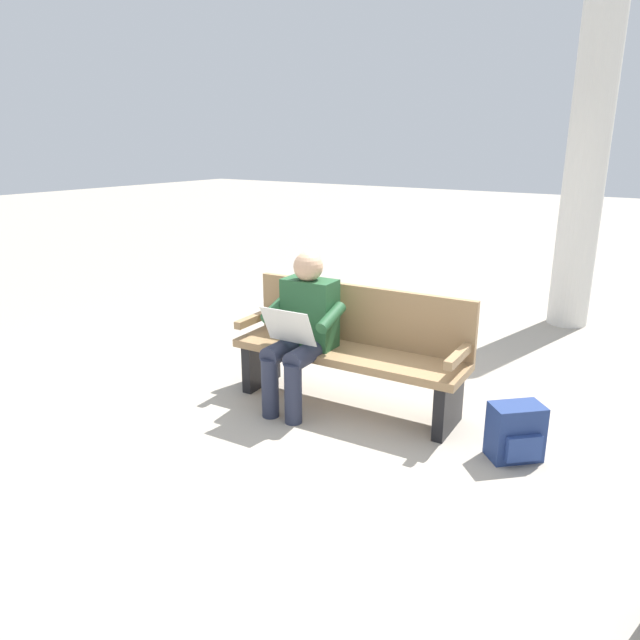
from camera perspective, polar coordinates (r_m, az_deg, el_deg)
The scene contains 5 objects.
ground_plane at distance 4.61m, azimuth 2.58°, elevation -8.19°, with size 40.00×40.00×0.00m, color #A89E8E.
bench_near at distance 4.50m, azimuth 3.09°, elevation -2.55°, with size 1.83×0.59×0.90m.
person_seated at distance 4.39m, azimuth -1.74°, elevation -0.69°, with size 0.59×0.59×1.18m.
backpack at distance 4.02m, azimuth 18.34°, elevation -10.25°, with size 0.37×0.37×0.37m.
support_pillar at distance 6.89m, azimuth 24.17°, elevation 12.80°, with size 0.42×0.42×3.26m, color silver.
Camera 1 is at (-2.16, 3.58, 1.96)m, focal length 33.22 mm.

